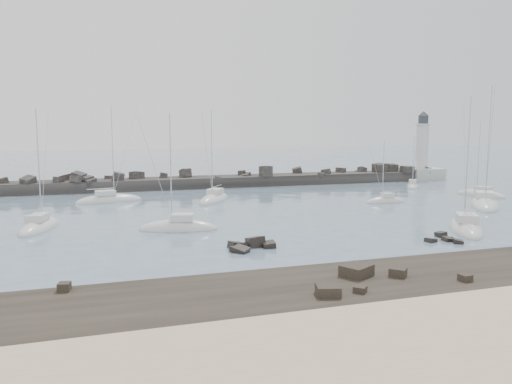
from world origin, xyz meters
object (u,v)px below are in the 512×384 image
at_px(sailboat_10, 484,205).
at_px(sailboat_11, 412,187).
at_px(sailboat_5, 179,229).
at_px(sailboat_6, 214,200).
at_px(sailboat_4, 109,201).
at_px(sailboat_9, 481,195).
at_px(sailboat_3, 39,228).
at_px(lighthouse, 421,164).
at_px(sailboat_8, 385,202).
at_px(sailboat_7, 465,229).

height_order(sailboat_10, sailboat_11, sailboat_10).
bearing_deg(sailboat_5, sailboat_10, 4.19).
height_order(sailboat_5, sailboat_6, sailboat_6).
height_order(sailboat_4, sailboat_6, sailboat_4).
relative_size(sailboat_5, sailboat_9, 1.05).
xyz_separation_m(sailboat_9, sailboat_11, (-3.54, 12.62, 0.00)).
xyz_separation_m(sailboat_3, sailboat_9, (62.68, 6.75, -0.01)).
height_order(lighthouse, sailboat_4, lighthouse).
bearing_deg(sailboat_3, sailboat_8, 6.59).
relative_size(sailboat_10, sailboat_11, 1.72).
distance_m(sailboat_4, sailboat_9, 56.37).
distance_m(sailboat_4, sailboat_7, 47.20).
height_order(lighthouse, sailboat_9, lighthouse).
relative_size(sailboat_6, sailboat_10, 0.82).
height_order(sailboat_8, sailboat_11, sailboat_11).
xyz_separation_m(sailboat_3, sailboat_5, (13.84, -4.97, 0.01)).
bearing_deg(sailboat_9, sailboat_11, 105.68).
distance_m(sailboat_3, sailboat_7, 44.37).
bearing_deg(sailboat_10, lighthouse, 67.14).
relative_size(lighthouse, sailboat_11, 1.45).
height_order(sailboat_6, sailboat_11, sailboat_6).
xyz_separation_m(sailboat_9, sailboat_10, (-7.09, -8.67, 0.02)).
bearing_deg(sailboat_8, lighthouse, 46.68).
height_order(lighthouse, sailboat_6, lighthouse).
xyz_separation_m(sailboat_4, sailboat_5, (6.44, -22.81, 0.01)).
bearing_deg(sailboat_7, sailboat_6, 125.33).
distance_m(sailboat_5, sailboat_6, 20.65).
relative_size(sailboat_5, sailboat_11, 1.29).
bearing_deg(lighthouse, sailboat_4, -167.49).
height_order(sailboat_5, sailboat_9, sailboat_5).
relative_size(lighthouse, sailboat_8, 1.53).
xyz_separation_m(lighthouse, sailboat_5, (-55.91, -36.64, -2.94)).
relative_size(sailboat_4, sailboat_7, 1.00).
bearing_deg(sailboat_5, lighthouse, 33.24).
relative_size(sailboat_4, sailboat_10, 0.85).
distance_m(sailboat_3, sailboat_4, 19.31).
xyz_separation_m(sailboat_4, sailboat_7, (34.60, -32.11, 0.02)).
relative_size(sailboat_3, sailboat_7, 0.92).
relative_size(lighthouse, sailboat_4, 0.99).
bearing_deg(sailboat_4, sailboat_8, -18.73).
distance_m(sailboat_4, sailboat_5, 23.70).
bearing_deg(sailboat_6, sailboat_7, -54.67).
relative_size(sailboat_7, sailboat_10, 0.86).
distance_m(sailboat_5, sailboat_10, 41.86).
bearing_deg(sailboat_11, sailboat_4, -178.30).
height_order(lighthouse, sailboat_7, lighthouse).
distance_m(sailboat_5, sailboat_8, 32.54).
bearing_deg(lighthouse, sailboat_7, -121.13).
bearing_deg(sailboat_11, lighthouse, 49.21).
relative_size(sailboat_5, sailboat_6, 0.92).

